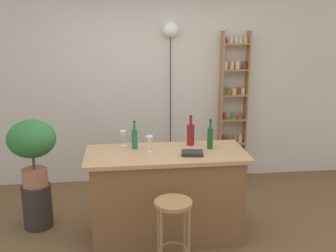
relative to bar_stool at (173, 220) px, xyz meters
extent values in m
plane|color=brown|center=(0.01, 0.35, -0.51)|extent=(12.00, 12.00, 0.00)
cube|color=beige|center=(0.01, 2.30, 0.89)|extent=(6.40, 0.10, 2.80)
cube|color=brown|center=(0.01, 0.65, -0.07)|extent=(1.49, 0.65, 0.88)
cube|color=tan|center=(0.01, 0.65, 0.39)|extent=(1.62, 0.71, 0.04)
cylinder|color=#997047|center=(-0.12, -0.12, -0.18)|extent=(0.02, 0.02, 0.66)
cylinder|color=#997047|center=(0.12, -0.12, -0.18)|extent=(0.02, 0.02, 0.66)
cylinder|color=#997047|center=(-0.12, 0.12, -0.18)|extent=(0.02, 0.02, 0.66)
cylinder|color=#997047|center=(0.12, 0.12, -0.18)|extent=(0.02, 0.02, 0.66)
torus|color=#997047|center=(0.00, 0.00, -0.29)|extent=(0.26, 0.26, 0.02)
cylinder|color=#9E7042|center=(0.00, 0.00, 0.16)|extent=(0.33, 0.33, 0.03)
cube|color=#9E7042|center=(0.95, 2.15, 0.53)|extent=(0.02, 0.17, 2.08)
cube|color=#9E7042|center=(1.31, 2.15, 0.53)|extent=(0.02, 0.17, 2.08)
cube|color=#9E7042|center=(1.13, 2.15, -0.34)|extent=(0.34, 0.17, 0.02)
cylinder|color=beige|center=(0.99, 2.14, -0.28)|extent=(0.06, 0.06, 0.10)
cylinder|color=gold|center=(1.06, 2.15, -0.28)|extent=(0.06, 0.06, 0.10)
cylinder|color=brown|center=(1.13, 2.15, -0.28)|extent=(0.06, 0.06, 0.10)
cylinder|color=#AD7A38|center=(1.19, 2.15, -0.28)|extent=(0.06, 0.06, 0.10)
cylinder|color=#AD7A38|center=(1.26, 2.14, -0.28)|extent=(0.06, 0.06, 0.10)
cube|color=#9E7042|center=(1.13, 2.15, 0.01)|extent=(0.34, 0.17, 0.02)
cylinder|color=brown|center=(1.00, 2.16, 0.07)|extent=(0.06, 0.06, 0.11)
cylinder|color=#4C7033|center=(1.08, 2.14, 0.07)|extent=(0.06, 0.06, 0.11)
cylinder|color=#AD7A38|center=(1.18, 2.15, 0.07)|extent=(0.06, 0.06, 0.11)
cylinder|color=beige|center=(1.25, 2.14, 0.07)|extent=(0.06, 0.06, 0.11)
cube|color=#9E7042|center=(1.13, 2.15, 0.35)|extent=(0.34, 0.17, 0.02)
cylinder|color=brown|center=(1.00, 2.16, 0.41)|extent=(0.06, 0.06, 0.09)
cylinder|color=#4C7033|center=(1.13, 2.15, 0.41)|extent=(0.06, 0.06, 0.09)
cylinder|color=#994C23|center=(1.23, 2.14, 0.41)|extent=(0.06, 0.06, 0.09)
cube|color=#9E7042|center=(1.13, 2.15, 0.70)|extent=(0.34, 0.17, 0.02)
cylinder|color=#4C7033|center=(0.99, 2.15, 0.75)|extent=(0.06, 0.06, 0.09)
cylinder|color=#994C23|center=(1.05, 2.14, 0.75)|extent=(0.06, 0.06, 0.09)
cylinder|color=gold|center=(1.13, 2.14, 0.75)|extent=(0.06, 0.06, 0.09)
cylinder|color=brown|center=(1.20, 2.15, 0.75)|extent=(0.06, 0.06, 0.09)
cylinder|color=beige|center=(1.26, 2.14, 0.75)|extent=(0.06, 0.06, 0.09)
cube|color=#9E7042|center=(1.13, 2.15, 1.05)|extent=(0.34, 0.17, 0.02)
cylinder|color=silver|center=(1.00, 2.15, 1.11)|extent=(0.06, 0.06, 0.11)
cylinder|color=gold|center=(1.09, 2.16, 1.11)|extent=(0.06, 0.06, 0.11)
cylinder|color=beige|center=(1.17, 2.15, 1.11)|extent=(0.06, 0.06, 0.11)
cylinder|color=brown|center=(1.26, 2.15, 1.11)|extent=(0.06, 0.06, 0.11)
cube|color=#9E7042|center=(1.13, 2.15, 1.39)|extent=(0.34, 0.17, 0.02)
cylinder|color=brown|center=(0.99, 2.15, 1.44)|extent=(0.05, 0.05, 0.07)
cylinder|color=beige|center=(1.06, 2.14, 1.44)|extent=(0.05, 0.05, 0.07)
cylinder|color=beige|center=(1.14, 2.15, 1.44)|extent=(0.05, 0.05, 0.07)
cylinder|color=beige|center=(1.19, 2.15, 1.44)|extent=(0.05, 0.05, 0.07)
cylinder|color=gold|center=(1.26, 2.14, 1.44)|extent=(0.05, 0.05, 0.07)
cylinder|color=#2D2823|center=(-1.36, 1.01, -0.27)|extent=(0.31, 0.31, 0.48)
cylinder|color=#A86B4C|center=(-1.36, 1.01, 0.07)|extent=(0.27, 0.27, 0.19)
cylinder|color=brown|center=(-1.36, 1.01, 0.24)|extent=(0.03, 0.03, 0.16)
ellipsoid|color=#2D7033|center=(-1.36, 1.01, 0.49)|extent=(0.50, 0.45, 0.40)
cylinder|color=#194C23|center=(0.48, 0.72, 0.52)|extent=(0.06, 0.06, 0.21)
cylinder|color=#194C23|center=(0.48, 0.72, 0.67)|extent=(0.02, 0.02, 0.08)
cylinder|color=black|center=(0.48, 0.72, 0.71)|extent=(0.03, 0.03, 0.01)
cylinder|color=maroon|center=(0.30, 0.87, 0.52)|extent=(0.08, 0.08, 0.22)
cylinder|color=maroon|center=(0.30, 0.87, 0.67)|extent=(0.03, 0.03, 0.09)
cylinder|color=black|center=(0.30, 0.87, 0.72)|extent=(0.03, 0.03, 0.01)
cylinder|color=#236638|center=(-0.29, 0.81, 0.51)|extent=(0.06, 0.06, 0.20)
cylinder|color=#236638|center=(-0.29, 0.81, 0.65)|extent=(0.02, 0.02, 0.08)
cylinder|color=black|center=(-0.29, 0.81, 0.70)|extent=(0.03, 0.03, 0.01)
cylinder|color=silver|center=(-0.15, 0.69, 0.41)|extent=(0.06, 0.06, 0.00)
cylinder|color=silver|center=(-0.15, 0.69, 0.45)|extent=(0.01, 0.01, 0.07)
cone|color=silver|center=(-0.15, 0.69, 0.53)|extent=(0.07, 0.07, 0.08)
cylinder|color=silver|center=(-0.41, 0.92, 0.41)|extent=(0.06, 0.06, 0.00)
cylinder|color=silver|center=(-0.41, 0.92, 0.45)|extent=(0.01, 0.01, 0.07)
cone|color=silver|center=(-0.41, 0.92, 0.53)|extent=(0.07, 0.07, 0.08)
cube|color=black|center=(0.26, 0.54, 0.43)|extent=(0.23, 0.18, 0.03)
cylinder|color=black|center=(0.25, 2.19, 0.53)|extent=(0.01, 0.01, 2.09)
sphere|color=white|center=(0.25, 2.19, 1.58)|extent=(0.21, 0.21, 0.21)
camera|label=1|loc=(-0.43, -3.15, 1.68)|focal=42.91mm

